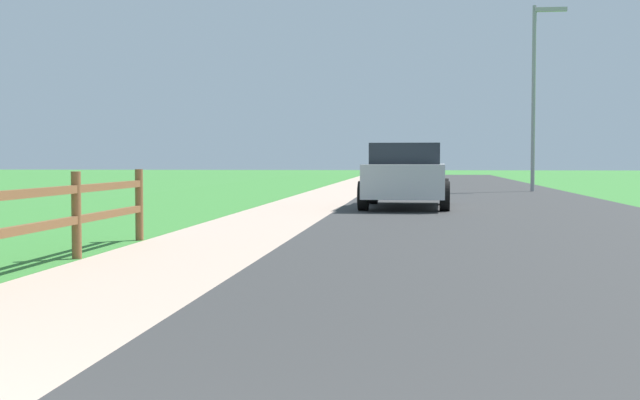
{
  "coord_description": "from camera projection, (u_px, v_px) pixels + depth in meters",
  "views": [
    {
      "loc": [
        1.78,
        -1.29,
        1.14
      ],
      "look_at": [
        0.43,
        10.4,
        0.57
      ],
      "focal_mm": 47.26,
      "sensor_mm": 36.0,
      "label": 1
    }
  ],
  "objects": [
    {
      "name": "curb_concrete",
      "position": [
        276.0,
        192.0,
        28.67
      ],
      "size": [
        6.0,
        66.0,
        0.01
      ],
      "primitive_type": "cube",
      "color": "#BEA28F",
      "rests_on": "ground"
    },
    {
      "name": "street_lamp",
      "position": [
        537.0,
        82.0,
        29.41
      ],
      "size": [
        1.17,
        0.2,
        6.49
      ],
      "color": "gray",
      "rests_on": "ground"
    },
    {
      "name": "road_asphalt",
      "position": [
        469.0,
        193.0,
        27.93
      ],
      "size": [
        7.0,
        66.0,
        0.01
      ],
      "primitive_type": "cube",
      "color": "#343434",
      "rests_on": "ground"
    },
    {
      "name": "grass_verge",
      "position": [
        232.0,
        192.0,
        28.84
      ],
      "size": [
        5.0,
        66.0,
        0.0
      ],
      "primitive_type": "cube",
      "color": "#3A8034",
      "rests_on": "ground"
    },
    {
      "name": "parked_suv_silver",
      "position": [
        406.0,
        175.0,
        19.82
      ],
      "size": [
        2.1,
        4.47,
        1.5
      ],
      "color": "#B7BABF",
      "rests_on": "ground"
    },
    {
      "name": "ground_plane",
      "position": [
        359.0,
        195.0,
        26.35
      ],
      "size": [
        120.0,
        120.0,
        0.0
      ],
      "primitive_type": "plane",
      "color": "#3A8034"
    }
  ]
}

